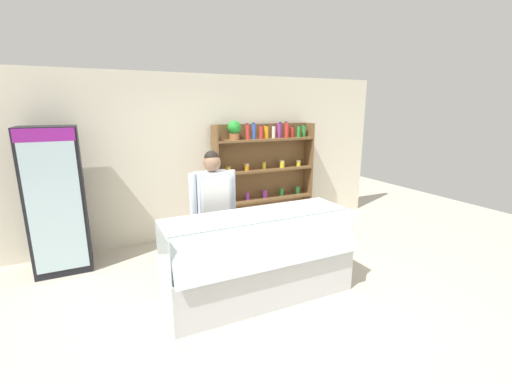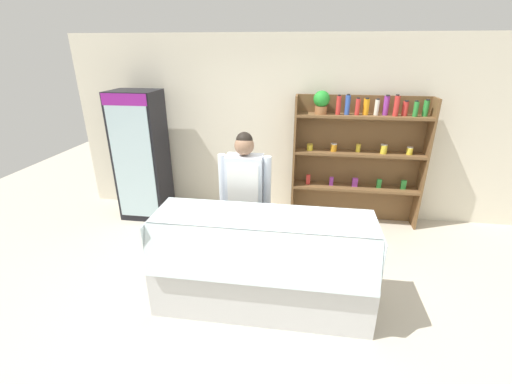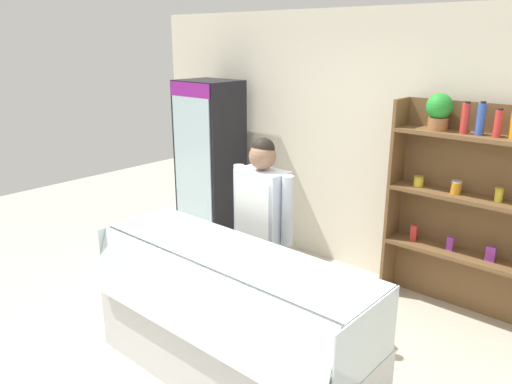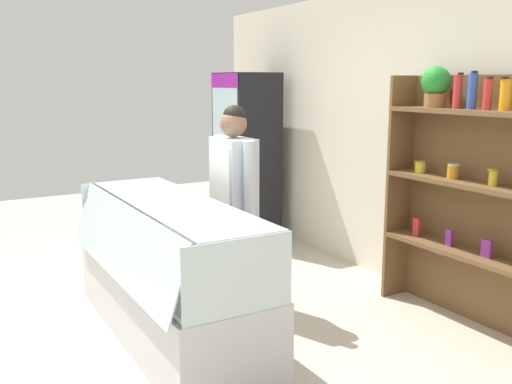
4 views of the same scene
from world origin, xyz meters
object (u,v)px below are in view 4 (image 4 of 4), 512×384
at_px(shelving_unit, 493,186).
at_px(deli_display_case, 169,295).
at_px(drinks_fridge, 246,157).
at_px(shop_clerk, 233,189).

xyz_separation_m(shelving_unit, deli_display_case, (-1.10, -2.08, -0.80)).
bearing_deg(drinks_fridge, shop_clerk, -31.95).
relative_size(drinks_fridge, shop_clerk, 1.17).
bearing_deg(deli_display_case, shelving_unit, 62.17).
bearing_deg(shelving_unit, deli_display_case, -117.83).
bearing_deg(shop_clerk, drinks_fridge, 148.05).
relative_size(drinks_fridge, shelving_unit, 0.99).
height_order(drinks_fridge, deli_display_case, drinks_fridge).
xyz_separation_m(drinks_fridge, shelving_unit, (3.19, 0.27, 0.14)).
height_order(drinks_fridge, shelving_unit, shelving_unit).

